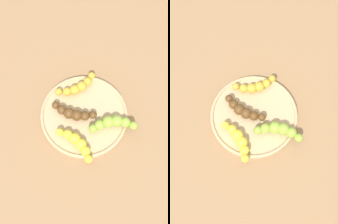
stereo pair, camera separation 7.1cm
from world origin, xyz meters
The scene contains 6 objects.
ground_plane centered at (0.00, 0.00, 0.00)m, with size 2.40×2.40×0.00m, color #936D47.
fruit_bowl centered at (0.00, 0.00, 0.01)m, with size 0.26×0.26×0.02m.
banana_overripe centered at (0.02, 0.02, 0.04)m, with size 0.12×0.07×0.03m.
banana_yellow centered at (-0.04, 0.08, 0.04)m, with size 0.13×0.04×0.03m.
banana_green centered at (-0.08, -0.03, 0.04)m, with size 0.10×0.11×0.03m.
banana_spotted centered at (0.07, -0.05, 0.03)m, with size 0.07×0.13×0.03m.
Camera 1 is at (-0.17, 0.20, 0.69)m, focal length 39.43 mm.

